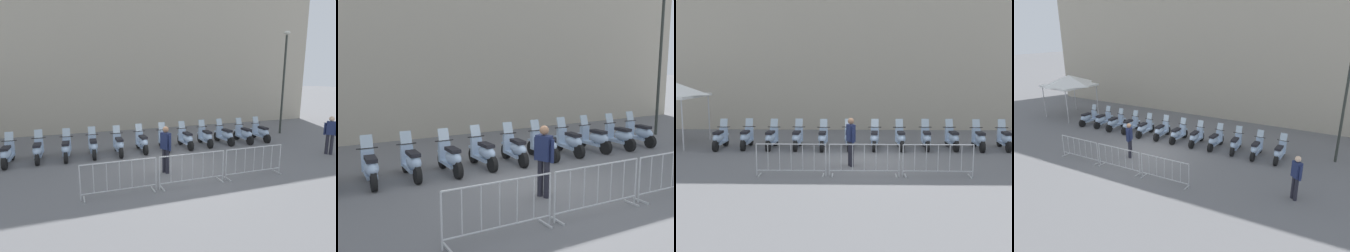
% 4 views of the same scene
% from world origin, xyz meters
% --- Properties ---
extents(ground_plane, '(120.00, 120.00, 0.00)m').
position_xyz_m(ground_plane, '(0.00, 0.00, 0.00)').
color(ground_plane, slate).
extents(building_facade, '(28.10, 5.23, 11.89)m').
position_xyz_m(building_facade, '(-0.89, 8.76, 5.95)').
color(building_facade, '#B2A893').
rests_on(building_facade, ground).
extents(motorcycle_0, '(0.56, 1.73, 1.24)m').
position_xyz_m(motorcycle_0, '(-6.24, 1.56, 0.45)').
color(motorcycle_0, black).
rests_on(motorcycle_0, ground).
extents(motorcycle_1, '(0.56, 1.73, 1.24)m').
position_xyz_m(motorcycle_1, '(-5.16, 1.81, 0.45)').
color(motorcycle_1, black).
rests_on(motorcycle_1, ground).
extents(motorcycle_2, '(0.56, 1.72, 1.24)m').
position_xyz_m(motorcycle_2, '(-4.06, 1.82, 0.45)').
color(motorcycle_2, black).
rests_on(motorcycle_2, ground).
extents(motorcycle_3, '(0.56, 1.73, 1.24)m').
position_xyz_m(motorcycle_3, '(-2.97, 1.98, 0.45)').
color(motorcycle_3, black).
rests_on(motorcycle_3, ground).
extents(motorcycle_4, '(0.57, 1.73, 1.24)m').
position_xyz_m(motorcycle_4, '(-1.86, 2.00, 0.45)').
color(motorcycle_4, black).
rests_on(motorcycle_4, ground).
extents(motorcycle_5, '(0.60, 1.72, 1.24)m').
position_xyz_m(motorcycle_5, '(-0.78, 2.22, 0.45)').
color(motorcycle_5, black).
rests_on(motorcycle_5, ground).
extents(motorcycle_6, '(0.56, 1.72, 1.24)m').
position_xyz_m(motorcycle_6, '(0.31, 2.31, 0.45)').
color(motorcycle_6, black).
rests_on(motorcycle_6, ground).
extents(motorcycle_7, '(0.59, 1.72, 1.24)m').
position_xyz_m(motorcycle_7, '(1.41, 2.43, 0.45)').
color(motorcycle_7, black).
rests_on(motorcycle_7, ground).
extents(motorcycle_8, '(0.56, 1.72, 1.24)m').
position_xyz_m(motorcycle_8, '(2.50, 2.59, 0.45)').
color(motorcycle_8, black).
rests_on(motorcycle_8, ground).
extents(motorcycle_9, '(0.64, 1.72, 1.24)m').
position_xyz_m(motorcycle_9, '(3.60, 2.71, 0.45)').
color(motorcycle_9, black).
rests_on(motorcycle_9, ground).
extents(motorcycle_10, '(0.56, 1.73, 1.24)m').
position_xyz_m(motorcycle_10, '(4.70, 2.72, 0.45)').
color(motorcycle_10, black).
rests_on(motorcycle_10, ground).
extents(motorcycle_11, '(0.56, 1.73, 1.24)m').
position_xyz_m(motorcycle_11, '(5.78, 2.87, 0.45)').
color(motorcycle_11, black).
rests_on(motorcycle_11, ground).
extents(barrier_segment_0, '(2.27, 0.65, 1.07)m').
position_xyz_m(barrier_segment_0, '(-2.14, -2.32, 0.53)').
color(barrier_segment_0, '#B2B5B7').
rests_on(barrier_segment_0, ground).
extents(barrier_segment_1, '(2.27, 0.65, 1.07)m').
position_xyz_m(barrier_segment_1, '(0.21, -2.08, 0.53)').
color(barrier_segment_1, '#B2B5B7').
rests_on(barrier_segment_1, ground).
extents(barrier_segment_2, '(2.27, 0.65, 1.07)m').
position_xyz_m(barrier_segment_2, '(2.57, -1.84, 0.53)').
color(barrier_segment_2, '#B2B5B7').
rests_on(barrier_segment_2, ground).
extents(officer_mid_plaza, '(0.36, 0.50, 1.73)m').
position_xyz_m(officer_mid_plaza, '(-0.37, -0.75, 0.98)').
color(officer_mid_plaza, '#23232D').
rests_on(officer_mid_plaza, ground).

